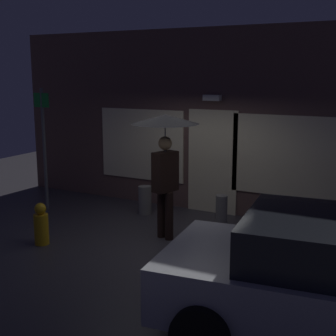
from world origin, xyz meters
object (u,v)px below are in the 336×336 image
sidewalk_bollard_2 (221,212)px  street_sign_post (44,142)px  sidewalk_bollard (145,200)px  fire_hydrant (41,225)px  person_with_umbrella (165,142)px

sidewalk_bollard_2 → street_sign_post: bearing=-171.4°
sidewalk_bollard → fire_hydrant: 2.50m
person_with_umbrella → sidewalk_bollard: 2.14m
person_with_umbrella → sidewalk_bollard_2: (0.68, 1.03, -1.43)m
street_sign_post → sidewalk_bollard_2: 4.09m
person_with_umbrella → fire_hydrant: size_ratio=3.02×
street_sign_post → sidewalk_bollard: bearing=17.8°
sidewalk_bollard_2 → fire_hydrant: 3.37m
person_with_umbrella → sidewalk_bollard_2: bearing=-16.4°
person_with_umbrella → fire_hydrant: bearing=142.8°
street_sign_post → person_with_umbrella: bearing=-8.0°
sidewalk_bollard_2 → fire_hydrant: bearing=-136.8°
fire_hydrant → street_sign_post: bearing=129.5°
sidewalk_bollard → sidewalk_bollard_2: size_ratio=0.94×
person_with_umbrella → sidewalk_bollard_2: size_ratio=3.50×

